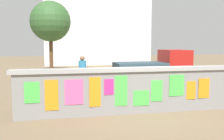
% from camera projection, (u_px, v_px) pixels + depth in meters
% --- Properties ---
extents(ground, '(60.00, 60.00, 0.00)m').
position_uv_depth(ground, '(100.00, 78.00, 15.78)').
color(ground, '#7A664C').
extents(poster_wall, '(7.81, 0.42, 1.43)m').
position_uv_depth(poster_wall, '(142.00, 89.00, 7.92)').
color(poster_wall, gray).
rests_on(poster_wall, ground).
extents(auto_rickshaw_truck, '(3.61, 1.52, 1.85)m').
position_uv_depth(auto_rickshaw_truck, '(156.00, 69.00, 12.42)').
color(auto_rickshaw_truck, black).
rests_on(auto_rickshaw_truck, ground).
extents(motorcycle, '(1.90, 0.56, 0.87)m').
position_uv_depth(motorcycle, '(61.00, 89.00, 9.61)').
color(motorcycle, black).
rests_on(motorcycle, ground).
extents(bicycle_near, '(1.71, 0.44, 0.95)m').
position_uv_depth(bicycle_near, '(43.00, 82.00, 11.80)').
color(bicycle_near, black).
rests_on(bicycle_near, ground).
extents(bicycle_far, '(1.71, 0.44, 0.95)m').
position_uv_depth(bicycle_far, '(203.00, 91.00, 9.62)').
color(bicycle_far, black).
rests_on(bicycle_far, ground).
extents(person_walking, '(0.40, 0.40, 1.62)m').
position_uv_depth(person_walking, '(82.00, 70.00, 11.31)').
color(person_walking, '#BF6626').
rests_on(person_walking, ground).
extents(tree_roadside, '(2.91, 2.91, 5.20)m').
position_uv_depth(tree_roadside, '(50.00, 22.00, 18.31)').
color(tree_roadside, brown).
rests_on(tree_roadside, ground).
extents(building_background, '(10.98, 7.14, 9.43)m').
position_uv_depth(building_background, '(95.00, 20.00, 28.14)').
color(building_background, white).
rests_on(building_background, ground).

